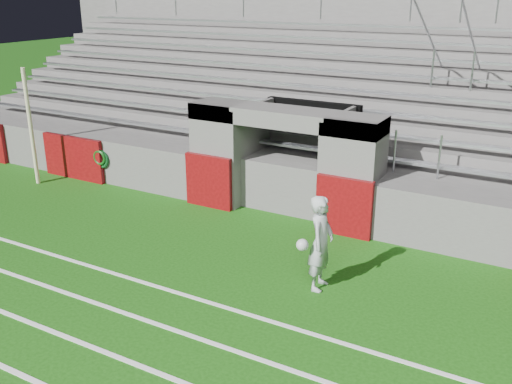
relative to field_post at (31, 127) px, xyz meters
The scene contains 5 objects.
ground 7.58m from the field_post, 16.39° to the right, with size 90.00×90.00×0.00m, color #14490C.
field_post is the anchor object (origin of this frame).
stadium_structure 9.22m from the field_post, 39.65° to the left, with size 26.00×8.48×5.42m.
goalkeeper_with_ball 9.55m from the field_post, ahead, with size 0.58×0.77×1.80m.
hose_coil 2.07m from the field_post, 26.78° to the left, with size 0.53×0.14×0.54m.
Camera 1 is at (5.86, -8.30, 5.26)m, focal length 40.00 mm.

